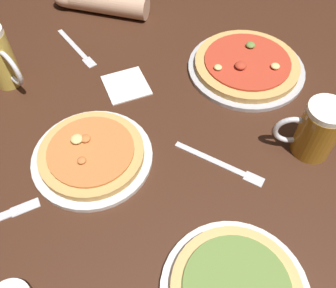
# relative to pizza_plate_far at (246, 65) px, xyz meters

# --- Properties ---
(ground_plane) EXTENTS (2.40, 2.40, 0.03)m
(ground_plane) POSITION_rel_pizza_plate_far_xyz_m (-0.24, -0.27, -0.03)
(ground_plane) COLOR #3D2114
(pizza_plate_far) EXTENTS (0.33, 0.33, 0.05)m
(pizza_plate_far) POSITION_rel_pizza_plate_far_xyz_m (0.00, 0.00, 0.00)
(pizza_plate_far) COLOR #B2B2B7
(pizza_plate_far) RESTS_ON ground_plane
(pizza_plate_side) EXTENTS (0.28, 0.28, 0.05)m
(pizza_plate_side) POSITION_rel_pizza_plate_far_xyz_m (-0.41, -0.28, -0.00)
(pizza_plate_side) COLOR silver
(pizza_plate_side) RESTS_ON ground_plane
(beer_mug_dark) EXTENTS (0.11, 0.11, 0.17)m
(beer_mug_dark) POSITION_rel_pizza_plate_far_xyz_m (-0.65, -0.01, 0.07)
(beer_mug_dark) COLOR gold
(beer_mug_dark) RESTS_ON ground_plane
(beer_mug_pale) EXTENTS (0.14, 0.09, 0.14)m
(beer_mug_pale) POSITION_rel_pizza_plate_far_xyz_m (0.09, -0.28, 0.05)
(beer_mug_pale) COLOR #9E6619
(beer_mug_pale) RESTS_ON ground_plane
(napkin_folded) EXTENTS (0.14, 0.15, 0.01)m
(napkin_folded) POSITION_rel_pizza_plate_far_xyz_m (-0.34, -0.04, -0.01)
(napkin_folded) COLOR white
(napkin_folded) RESTS_ON ground_plane
(fork_left) EXTENTS (0.20, 0.14, 0.01)m
(fork_left) POSITION_rel_pizza_plate_far_xyz_m (-0.12, -0.32, -0.01)
(fork_left) COLOR silver
(fork_left) RESTS_ON ground_plane
(fork_spare) EXTENTS (0.13, 0.19, 0.01)m
(fork_spare) POSITION_rel_pizza_plate_far_xyz_m (-0.49, 0.12, -0.01)
(fork_spare) COLOR silver
(fork_spare) RESTS_ON ground_plane
(diner_arm) EXTENTS (0.32, 0.16, 0.07)m
(diner_arm) POSITION_rel_pizza_plate_far_xyz_m (-0.43, 0.32, 0.02)
(diner_arm) COLOR tan
(diner_arm) RESTS_ON ground_plane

